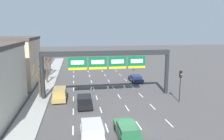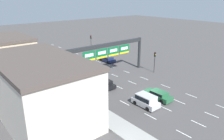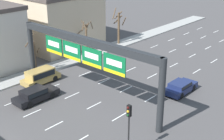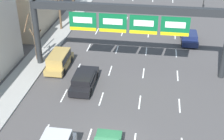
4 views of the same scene
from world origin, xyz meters
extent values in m
plane|color=#474444|center=(0.00, 0.00, 0.00)|extent=(220.00, 220.00, 0.00)
cube|color=#999993|center=(-9.65, 0.00, 0.07)|extent=(2.80, 110.00, 0.15)
cube|color=white|center=(-4.95, 1.00, 0.01)|extent=(0.12, 2.00, 0.01)
cube|color=white|center=(-4.95, 6.00, 0.01)|extent=(0.12, 2.00, 0.01)
cube|color=white|center=(-4.95, 11.00, 0.01)|extent=(0.12, 2.00, 0.01)
cube|color=white|center=(-4.95, 16.00, 0.01)|extent=(0.12, 2.00, 0.01)
cube|color=white|center=(-4.95, 21.00, 0.01)|extent=(0.12, 2.00, 0.01)
cube|color=white|center=(-4.95, 26.00, 0.01)|extent=(0.12, 2.00, 0.01)
cube|color=white|center=(-4.95, 31.00, 0.01)|extent=(0.12, 2.00, 0.01)
cube|color=white|center=(-4.95, 36.00, 0.01)|extent=(0.12, 2.00, 0.01)
cube|color=white|center=(-4.95, 41.00, 0.01)|extent=(0.12, 2.00, 0.01)
cube|color=white|center=(-4.95, 46.00, 0.01)|extent=(0.12, 2.00, 0.01)
cube|color=white|center=(-1.65, 1.00, 0.01)|extent=(0.12, 2.00, 0.01)
cube|color=white|center=(-1.65, 6.00, 0.01)|extent=(0.12, 2.00, 0.01)
cube|color=white|center=(-1.65, 11.00, 0.01)|extent=(0.12, 2.00, 0.01)
cube|color=white|center=(-1.65, 16.00, 0.01)|extent=(0.12, 2.00, 0.01)
cube|color=white|center=(-1.65, 21.00, 0.01)|extent=(0.12, 2.00, 0.01)
cube|color=white|center=(-1.65, 26.00, 0.01)|extent=(0.12, 2.00, 0.01)
cube|color=white|center=(-1.65, 31.00, 0.01)|extent=(0.12, 2.00, 0.01)
cube|color=white|center=(-1.65, 36.00, 0.01)|extent=(0.12, 2.00, 0.01)
cube|color=white|center=(-1.65, 41.00, 0.01)|extent=(0.12, 2.00, 0.01)
cube|color=white|center=(-1.65, 46.00, 0.01)|extent=(0.12, 2.00, 0.01)
cube|color=white|center=(1.65, 1.00, 0.01)|extent=(0.12, 2.00, 0.01)
cube|color=white|center=(1.65, 6.00, 0.01)|extent=(0.12, 2.00, 0.01)
cube|color=white|center=(1.65, 11.00, 0.01)|extent=(0.12, 2.00, 0.01)
cube|color=white|center=(1.65, 16.00, 0.01)|extent=(0.12, 2.00, 0.01)
cube|color=white|center=(1.65, 21.00, 0.01)|extent=(0.12, 2.00, 0.01)
cube|color=white|center=(1.65, 26.00, 0.01)|extent=(0.12, 2.00, 0.01)
cube|color=white|center=(1.65, 31.00, 0.01)|extent=(0.12, 2.00, 0.01)
cube|color=white|center=(1.65, 36.00, 0.01)|extent=(0.12, 2.00, 0.01)
cube|color=white|center=(1.65, 41.00, 0.01)|extent=(0.12, 2.00, 0.01)
cube|color=white|center=(1.65, 46.00, 0.01)|extent=(0.12, 2.00, 0.01)
cube|color=white|center=(4.95, 1.00, 0.01)|extent=(0.12, 2.00, 0.01)
cube|color=white|center=(4.95, 6.00, 0.01)|extent=(0.12, 2.00, 0.01)
cube|color=white|center=(4.95, 11.00, 0.01)|extent=(0.12, 2.00, 0.01)
cube|color=white|center=(4.95, 16.00, 0.01)|extent=(0.12, 2.00, 0.01)
cube|color=white|center=(4.95, 21.00, 0.01)|extent=(0.12, 2.00, 0.01)
cube|color=white|center=(4.95, 26.00, 0.01)|extent=(0.12, 2.00, 0.01)
cube|color=white|center=(4.95, 31.00, 0.01)|extent=(0.12, 2.00, 0.01)
cube|color=white|center=(4.95, 36.00, 0.01)|extent=(0.12, 2.00, 0.01)
cube|color=white|center=(4.95, 41.00, 0.01)|extent=(0.12, 2.00, 0.01)
cube|color=white|center=(4.95, 46.00, 0.01)|extent=(0.12, 2.00, 0.01)
cylinder|color=#232628|center=(-9.05, 11.42, 3.34)|extent=(0.58, 0.58, 6.68)
cylinder|color=#232628|center=(9.05, 11.42, 3.34)|extent=(0.58, 0.58, 6.68)
cube|color=#232628|center=(0.00, 11.42, 6.33)|extent=(18.10, 0.60, 0.70)
cube|color=#0C6033|center=(-4.24, 11.08, 5.00)|extent=(2.58, 0.08, 1.76)
cube|color=white|center=(-4.24, 11.03, 5.16)|extent=(1.80, 0.02, 0.56)
cube|color=yellow|center=(-4.24, 11.03, 4.28)|extent=(2.52, 0.02, 0.32)
cube|color=#0C6033|center=(-1.41, 11.08, 5.00)|extent=(2.58, 0.08, 1.76)
cube|color=white|center=(-1.41, 11.03, 5.16)|extent=(1.80, 0.02, 0.56)
cube|color=yellow|center=(-1.41, 11.03, 4.28)|extent=(2.52, 0.02, 0.32)
cube|color=#0C6033|center=(1.41, 11.08, 5.00)|extent=(2.58, 0.08, 1.76)
cube|color=white|center=(1.41, 11.03, 5.16)|extent=(1.80, 0.02, 0.56)
cube|color=yellow|center=(1.41, 11.03, 4.28)|extent=(2.52, 0.02, 0.32)
cube|color=#0C6033|center=(4.24, 11.08, 5.00)|extent=(2.58, 0.08, 1.76)
cube|color=white|center=(4.24, 11.03, 5.16)|extent=(1.80, 0.02, 0.56)
cube|color=yellow|center=(4.24, 11.03, 4.28)|extent=(2.52, 0.02, 0.32)
cube|color=#B7B7BC|center=(-3.29, -1.65, 0.57)|extent=(1.94, 4.00, 0.75)
cube|color=#B7B7BC|center=(-3.29, -1.69, 1.36)|extent=(1.78, 2.80, 0.82)
cube|color=black|center=(-3.29, -1.69, 1.36)|extent=(1.82, 2.57, 0.59)
cylinder|color=black|center=(-4.17, -0.45, 0.33)|extent=(0.22, 0.66, 0.66)
cylinder|color=black|center=(-2.41, -0.45, 0.33)|extent=(0.22, 0.66, 0.66)
cube|color=#235B38|center=(-0.11, -1.24, 0.55)|extent=(1.76, 4.66, 0.69)
cube|color=#235B38|center=(-0.11, -1.52, 1.12)|extent=(1.62, 2.43, 0.46)
cube|color=black|center=(-0.11, -1.52, 1.12)|extent=(1.65, 2.23, 0.33)
cylinder|color=black|center=(-0.90, 0.15, 0.33)|extent=(0.22, 0.66, 0.66)
cylinder|color=black|center=(0.68, 0.15, 0.33)|extent=(0.22, 0.66, 0.66)
cube|color=black|center=(-3.53, 7.86, 0.51)|extent=(1.82, 4.69, 0.62)
cube|color=black|center=(-3.53, 7.57, 1.08)|extent=(1.67, 2.44, 0.54)
cube|color=black|center=(-3.53, 7.57, 1.08)|extent=(1.71, 2.24, 0.39)
cylinder|color=black|center=(-4.35, 9.26, 0.33)|extent=(0.22, 0.66, 0.66)
cylinder|color=black|center=(-2.71, 9.26, 0.33)|extent=(0.22, 0.66, 0.66)
cylinder|color=black|center=(-4.35, 6.45, 0.33)|extent=(0.22, 0.66, 0.66)
cylinder|color=black|center=(-2.71, 6.45, 0.33)|extent=(0.22, 0.66, 0.66)
cube|color=#A88947|center=(-6.80, 10.84, 0.49)|extent=(1.79, 4.48, 0.58)
cube|color=#A88947|center=(-6.80, 10.79, 1.21)|extent=(1.65, 3.13, 0.86)
cube|color=black|center=(-6.80, 10.79, 1.21)|extent=(1.69, 2.88, 0.62)
cylinder|color=black|center=(-7.61, 12.18, 0.33)|extent=(0.22, 0.66, 0.66)
cylinder|color=black|center=(-5.99, 12.18, 0.33)|extent=(0.22, 0.66, 0.66)
cylinder|color=black|center=(-7.61, 9.49, 0.33)|extent=(0.22, 0.66, 0.66)
cylinder|color=black|center=(-5.99, 9.49, 0.33)|extent=(0.22, 0.66, 0.66)
cube|color=#19234C|center=(6.49, 19.35, 0.51)|extent=(1.84, 4.28, 0.61)
cube|color=#19234C|center=(6.49, 19.09, 1.03)|extent=(1.70, 2.23, 0.44)
cube|color=black|center=(6.49, 19.09, 1.03)|extent=(1.73, 2.05, 0.32)
cylinder|color=black|center=(5.66, 20.63, 0.33)|extent=(0.22, 0.66, 0.66)
cylinder|color=black|center=(7.33, 20.63, 0.33)|extent=(0.22, 0.66, 0.66)
cylinder|color=black|center=(5.66, 18.07, 0.33)|extent=(0.22, 0.66, 0.66)
cylinder|color=black|center=(7.33, 18.07, 0.33)|extent=(0.22, 0.66, 0.66)
cylinder|color=black|center=(9.07, 29.88, 1.91)|extent=(0.12, 0.12, 3.82)
cube|color=black|center=(9.07, 29.88, 4.27)|extent=(0.30, 0.24, 0.90)
sphere|color=red|center=(9.07, 29.75, 4.57)|extent=(0.20, 0.20, 0.20)
sphere|color=#412F0C|center=(9.07, 29.75, 4.27)|extent=(0.20, 0.20, 0.20)
sphere|color=#0E3515|center=(9.07, 29.75, 3.97)|extent=(0.20, 0.20, 0.20)
cylinder|color=black|center=(9.13, 7.13, 1.70)|extent=(0.12, 0.12, 3.39)
cube|color=black|center=(9.13, 7.13, 3.84)|extent=(0.30, 0.24, 0.90)
sphere|color=#3D0E0C|center=(9.13, 7.00, 4.14)|extent=(0.20, 0.20, 0.20)
sphere|color=gold|center=(9.13, 7.00, 3.84)|extent=(0.20, 0.20, 0.20)
sphere|color=#0E3515|center=(9.13, 7.00, 3.54)|extent=(0.20, 0.20, 0.20)
cylinder|color=brown|center=(-9.65, 20.88, 2.37)|extent=(0.28, 0.28, 4.44)
cylinder|color=brown|center=(-9.00, 21.33, 4.52)|extent=(1.06, 1.44, 1.48)
cylinder|color=brown|center=(-9.72, 21.19, 4.23)|extent=(0.76, 0.29, 1.26)
cylinder|color=brown|center=(-10.04, 20.68, 4.28)|extent=(0.55, 0.93, 1.24)
cylinder|color=brown|center=(-10.55, 21.17, 3.78)|extent=(0.74, 1.92, 1.50)
cylinder|color=brown|center=(-9.49, 20.42, 4.60)|extent=(1.05, 0.46, 1.38)
cylinder|color=brown|center=(-9.59, 12.12, 2.11)|extent=(0.28, 0.28, 3.92)
cylinder|color=brown|center=(-10.33, 12.14, 4.12)|extent=(0.16, 1.56, 1.47)
cylinder|color=brown|center=(-9.46, 12.59, 2.89)|extent=(1.04, 0.41, 0.98)
cylinder|color=brown|center=(-9.72, 11.83, 3.13)|extent=(0.74, 0.40, 1.10)
cylinder|color=brown|center=(-9.87, 28.11, 2.63)|extent=(0.35, 0.35, 4.95)
cylinder|color=brown|center=(-10.40, 28.52, 3.86)|extent=(1.01, 1.23, 1.39)
cylinder|color=brown|center=(-10.54, 27.84, 4.92)|extent=(0.74, 1.51, 1.54)
cylinder|color=brown|center=(-10.32, 28.50, 4.58)|extent=(0.97, 1.09, 1.27)
cylinder|color=brown|center=(-9.39, 28.85, 3.68)|extent=(1.64, 1.15, 1.70)
cylinder|color=brown|center=(-10.19, 28.33, 3.97)|extent=(0.63, 0.83, 1.02)
camera|label=1|loc=(-4.53, -19.09, 9.64)|focal=35.00mm
camera|label=2|loc=(-25.07, -20.19, 15.10)|focal=35.00mm
camera|label=3|loc=(21.22, -8.22, 14.87)|focal=50.00mm
camera|label=4|loc=(2.58, -15.73, 15.13)|focal=50.00mm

